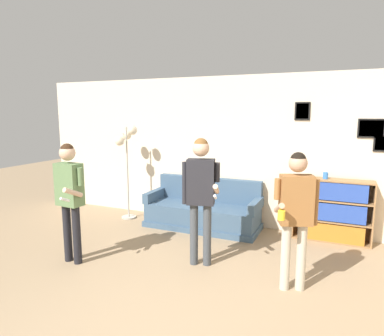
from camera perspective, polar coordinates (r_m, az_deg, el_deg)
The scene contains 8 objects.
wall_back at distance 6.20m, azimuth 9.40°, elevation 2.62°, with size 8.74×0.08×2.70m.
couch at distance 6.23m, azimuth 1.90°, elevation -7.25°, with size 2.04×0.80×0.86m.
bookshelf at distance 5.96m, azimuth 22.29°, elevation -6.56°, with size 1.19×0.30×1.01m.
floor_lamp at distance 6.65m, azimuth -10.83°, elevation 3.33°, with size 0.39×0.42×1.81m.
person_player_foreground_left at distance 4.89m, azimuth -19.77°, elevation -3.60°, with size 0.50×0.47×1.65m.
person_player_foreground_center at distance 4.52m, azimuth 1.46°, elevation -3.34°, with size 0.56×0.43×1.73m.
person_watcher_holding_cup at distance 4.06m, azimuth 16.92°, elevation -6.34°, with size 0.47×0.52×1.62m.
drinking_cup at distance 5.84m, azimuth 21.37°, elevation -1.16°, with size 0.08×0.08×0.11m.
Camera 1 is at (1.52, -2.29, 2.06)m, focal length 32.00 mm.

